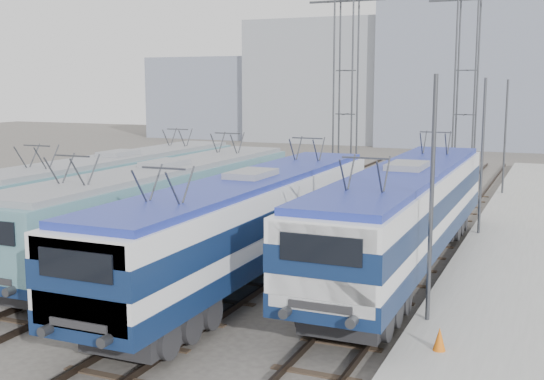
{
  "coord_description": "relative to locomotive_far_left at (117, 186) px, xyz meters",
  "views": [
    {
      "loc": [
        11.75,
        -16.27,
        6.74
      ],
      "look_at": [
        1.79,
        7.0,
        2.79
      ],
      "focal_mm": 45.0,
      "sensor_mm": 36.0,
      "label": 1
    }
  ],
  "objects": [
    {
      "name": "locomotive_far_right",
      "position": [
        13.5,
        -1.67,
        0.2
      ],
      "size": [
        2.93,
        18.54,
        3.49
      ],
      "color": "#0F2148",
      "rests_on": "ground"
    },
    {
      "name": "ground",
      "position": [
        6.75,
        -9.04,
        -2.16
      ],
      "size": [
        160.0,
        160.0,
        0.0
      ],
      "primitive_type": "plane",
      "color": "#514C47"
    },
    {
      "name": "catenary_tower_west",
      "position": [
        6.75,
        12.96,
        4.48
      ],
      "size": [
        4.5,
        1.2,
        12.0
      ],
      "color": "#3F4247",
      "rests_on": "ground"
    },
    {
      "name": "building_center",
      "position": [
        10.75,
        52.96,
        6.84
      ],
      "size": [
        22.0,
        14.0,
        18.0
      ],
      "primitive_type": "cube",
      "color": "gray",
      "rests_on": "ground"
    },
    {
      "name": "safety_cone",
      "position": [
        16.03,
        -9.15,
        -1.57
      ],
      "size": [
        0.31,
        0.31,
        0.59
      ],
      "primitive_type": "cone",
      "color": "orange",
      "rests_on": "platform"
    },
    {
      "name": "mast_rear",
      "position": [
        15.35,
        16.96,
        1.34
      ],
      "size": [
        0.12,
        0.12,
        7.0
      ],
      "primitive_type": "cylinder",
      "color": "#3F4247",
      "rests_on": "ground"
    },
    {
      "name": "locomotive_center_left",
      "position": [
        4.5,
        -3.27,
        0.06
      ],
      "size": [
        2.82,
        17.78,
        3.35
      ],
      "color": "#0F2148",
      "rests_on": "ground"
    },
    {
      "name": "locomotive_center_right",
      "position": [
        9.0,
        -5.06,
        0.14
      ],
      "size": [
        2.84,
        17.99,
        3.38
      ],
      "color": "#0F2148",
      "rests_on": "ground"
    },
    {
      "name": "building_west",
      "position": [
        -7.25,
        52.96,
        4.84
      ],
      "size": [
        18.0,
        12.0,
        14.0
      ],
      "primitive_type": "cube",
      "color": "gray",
      "rests_on": "ground"
    },
    {
      "name": "mast_mid",
      "position": [
        15.35,
        4.96,
        1.34
      ],
      "size": [
        0.12,
        0.12,
        7.0
      ],
      "primitive_type": "cylinder",
      "color": "#3F4247",
      "rests_on": "ground"
    },
    {
      "name": "building_far_west",
      "position": [
        -23.25,
        52.96,
        2.84
      ],
      "size": [
        14.0,
        10.0,
        10.0
      ],
      "primitive_type": "cube",
      "color": "gray",
      "rests_on": "ground"
    },
    {
      "name": "catenary_tower_east",
      "position": [
        13.25,
        14.96,
        4.48
      ],
      "size": [
        4.5,
        1.2,
        12.0
      ],
      "color": "#3F4247",
      "rests_on": "ground"
    },
    {
      "name": "platform",
      "position": [
        16.95,
        -1.04,
        -2.01
      ],
      "size": [
        4.0,
        70.0,
        0.3
      ],
      "primitive_type": "cube",
      "color": "#9E9E99",
      "rests_on": "ground"
    },
    {
      "name": "mast_front",
      "position": [
        15.35,
        -7.04,
        1.34
      ],
      "size": [
        0.12,
        0.12,
        7.0
      ],
      "primitive_type": "cylinder",
      "color": "#3F4247",
      "rests_on": "ground"
    },
    {
      "name": "locomotive_far_left",
      "position": [
        0.0,
        0.0,
        0.0
      ],
      "size": [
        2.74,
        17.28,
        3.25
      ],
      "color": "#0F2148",
      "rests_on": "ground"
    }
  ]
}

